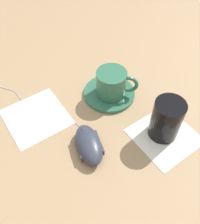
{
  "coord_description": "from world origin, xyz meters",
  "views": [
    {
      "loc": [
        -0.21,
        -0.31,
        0.52
      ],
      "look_at": [
        -0.01,
        0.03,
        0.03
      ],
      "focal_mm": 40.0,
      "sensor_mm": 36.0,
      "label": 1
    }
  ],
  "objects": [
    {
      "name": "coffee_cup",
      "position": [
        0.06,
        0.09,
        0.05
      ],
      "size": [
        0.1,
        0.09,
        0.07
      ],
      "color": "#2D664C",
      "rests_on": "saucer"
    },
    {
      "name": "napkin_under_glass",
      "position": [
        0.1,
        -0.1,
        0.0
      ],
      "size": [
        0.16,
        0.16,
        0.0
      ],
      "primitive_type": "cube",
      "rotation": [
        0.0,
        0.0,
        0.08
      ],
      "color": "silver",
      "rests_on": "ground"
    },
    {
      "name": "napkin_spare",
      "position": [
        -0.15,
        0.12,
        0.0
      ],
      "size": [
        0.16,
        0.16,
        0.0
      ],
      "primitive_type": "cube",
      "rotation": [
        0.0,
        0.0,
        0.07
      ],
      "color": "silver",
      "rests_on": "ground"
    },
    {
      "name": "mouse_cable",
      "position": [
        -0.13,
        0.15,
        0.0
      ],
      "size": [
        0.14,
        0.26,
        0.0
      ],
      "color": "gray",
      "rests_on": "ground"
    },
    {
      "name": "drinking_glass",
      "position": [
        0.1,
        -0.09,
        0.06
      ],
      "size": [
        0.07,
        0.07,
        0.11
      ],
      "primitive_type": "cylinder",
      "color": "black",
      "rests_on": "napkin_under_glass"
    },
    {
      "name": "saucer",
      "position": [
        0.06,
        0.09,
        0.01
      ],
      "size": [
        0.14,
        0.14,
        0.01
      ],
      "primitive_type": "cylinder",
      "color": "#2D664C",
      "rests_on": "ground"
    },
    {
      "name": "computer_mouse",
      "position": [
        -0.08,
        -0.03,
        0.02
      ],
      "size": [
        0.08,
        0.12,
        0.04
      ],
      "color": "#2D3342",
      "rests_on": "ground"
    },
    {
      "name": "ground_plane",
      "position": [
        0.0,
        0.0,
        0.0
      ],
      "size": [
        3.0,
        3.0,
        0.0
      ],
      "primitive_type": "plane",
      "color": "#9E7F5B"
    }
  ]
}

